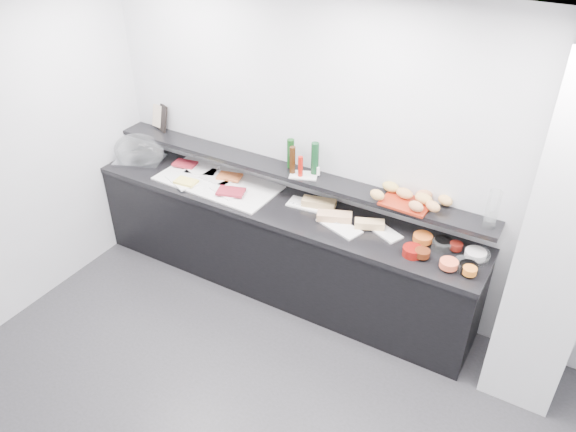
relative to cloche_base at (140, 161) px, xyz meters
The scene contains 57 objects.
back_wall 2.31m from the cloche_base, ahead, with size 5.00×0.02×2.70m, color silver.
ceiling 3.32m from the cloche_base, 36.67° to the right, with size 5.00×5.00×0.00m, color white.
column 3.77m from the cloche_base, ahead, with size 0.50×0.50×2.70m, color white.
buffet_cabinet 1.62m from the cloche_base, ahead, with size 3.60×0.60×0.85m, color black.
counter_top 1.55m from the cloche_base, ahead, with size 3.62×0.62×0.05m, color black.
wall_shelf 1.57m from the cloche_base, ahead, with size 3.60×0.25×0.04m, color black.
cloche_base is the anchor object (origin of this frame).
cloche_dome 0.11m from the cloche_base, 98.30° to the left, with size 0.49×0.33×0.34m, color white.
linen_runner 0.89m from the cloche_base, ahead, with size 1.14×0.54×0.01m, color silver.
platter_meat_a 0.66m from the cloche_base, 13.40° to the left, with size 0.29×0.20×0.01m, color white.
food_meat_a 0.47m from the cloche_base, 17.92° to the left, with size 0.22×0.14×0.02m, color maroon.
platter_salmon 0.86m from the cloche_base, ahead, with size 0.30×0.20×0.01m, color silver.
food_salmon 0.97m from the cloche_base, ahead, with size 0.22×0.14×0.02m, color #D2612B.
platter_cheese 0.62m from the cloche_base, ahead, with size 0.33×0.22×0.01m, color white.
food_cheese 0.68m from the cloche_base, 10.34° to the right, with size 0.20×0.13×0.02m, color #FEE763.
platter_meat_b 1.06m from the cloche_base, ahead, with size 0.29×0.19×0.01m, color white.
food_meat_b 1.12m from the cloche_base, ahead, with size 0.24×0.15×0.02m, color maroon.
sandwich_plate_left 1.81m from the cloche_base, ahead, with size 0.39×0.17×0.01m, color white.
sandwich_food_left 1.89m from the cloche_base, ahead, with size 0.29×0.11×0.06m, color tan.
tongs_left 1.72m from the cloche_base, ahead, with size 0.01×0.01×0.16m, color #B5B7BC.
sandwich_plate_mid 2.16m from the cloche_base, ahead, with size 0.38×0.16×0.01m, color white.
sandwich_food_mid 2.09m from the cloche_base, ahead, with size 0.28×0.11×0.06m, color tan.
tongs_mid 2.08m from the cloche_base, ahead, with size 0.01×0.01×0.16m, color #A9ABB0.
sandwich_plate_right 2.50m from the cloche_base, ahead, with size 0.32×0.14×0.01m, color white.
sandwich_food_right 2.38m from the cloche_base, ahead, with size 0.24×0.09×0.06m, color #DFB375.
tongs_right 2.34m from the cloche_base, ahead, with size 0.01×0.01×0.16m, color #BABCC1.
bowl_glass_fruit 2.97m from the cloche_base, ahead, with size 0.15×0.15×0.07m, color silver.
fill_glass_fruit 2.81m from the cloche_base, ahead, with size 0.15×0.15×0.05m, color orange.
bowl_black_jam 2.97m from the cloche_base, ahead, with size 0.13×0.13×0.07m, color black.
fill_black_jam 3.07m from the cloche_base, ahead, with size 0.10×0.10×0.05m, color #5A130C.
bowl_glass_cream 3.24m from the cloche_base, ahead, with size 0.18×0.18×0.07m, color white.
fill_glass_cream 3.22m from the cloche_base, ahead, with size 0.16×0.16×0.05m, color silver.
bowl_red_jam 2.80m from the cloche_base, ahead, with size 0.15×0.15×0.07m, color maroon.
fill_red_jam 2.87m from the cloche_base, ahead, with size 0.11×0.11×0.05m, color #4E1D0B.
bowl_glass_salmon 3.18m from the cloche_base, ahead, with size 0.15×0.15×0.07m, color white.
fill_glass_salmon 3.08m from the cloche_base, ahead, with size 0.14×0.14×0.05m, color #FD653D.
bowl_black_fruit 3.22m from the cloche_base, ahead, with size 0.14×0.14×0.07m, color black.
fill_black_fruit 3.24m from the cloche_base, ahead, with size 0.10×0.10×0.05m, color orange.
framed_print 0.47m from the cloche_base, 76.92° to the left, with size 0.20×0.02×0.26m, color black.
print_art 0.47m from the cloche_base, 82.44° to the left, with size 0.18×0.00×0.22m, color #C3A78D.
condiment_tray 1.74m from the cloche_base, ahead, with size 0.23×0.14×0.01m, color silver.
bottle_green_a 1.61m from the cloche_base, ahead, with size 0.06×0.06×0.26m, color #0F3A13.
bottle_brown 1.66m from the cloche_base, ahead, with size 0.05×0.05×0.24m, color #321A09.
bottle_green_b 1.84m from the cloche_base, ahead, with size 0.07×0.07×0.28m, color #0F3A1C.
bottle_hot 1.74m from the cloche_base, ahead, with size 0.04×0.04×0.18m, color #AB140C.
shaker_salt 1.86m from the cloche_base, ahead, with size 0.03×0.03×0.07m, color white.
shaker_pepper 1.81m from the cloche_base, ahead, with size 0.03×0.03×0.07m, color silver.
bread_tray 2.64m from the cloche_base, ahead, with size 0.37×0.26×0.02m, color maroon.
bread_roll_nw 2.48m from the cloche_base, ahead, with size 0.14×0.09×0.08m, color tan.
bread_roll_n 2.75m from the cloche_base, ahead, with size 0.13×0.08×0.08m, color #B06D43.
bread_roll_ne 2.92m from the cloche_base, ahead, with size 0.12×0.08×0.08m, color tan.
bread_roll_sw 2.43m from the cloche_base, ahead, with size 0.13×0.08×0.08m, color tan.
bread_roll_s 2.74m from the cloche_base, ahead, with size 0.12×0.08×0.08m, color #C07849.
bread_roll_se 2.85m from the cloche_base, ahead, with size 0.12×0.08×0.08m, color #C5854B.
bread_roll_midw 2.61m from the cloche_base, ahead, with size 0.14×0.09×0.08m, color #BC8348.
bread_roll_mide 2.76m from the cloche_base, ahead, with size 0.15×0.10×0.08m, color tan.
carafe 3.28m from the cloche_base, ahead, with size 0.09×0.09×0.30m, color white.
Camera 1 is at (1.44, -1.79, 3.48)m, focal length 35.00 mm.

